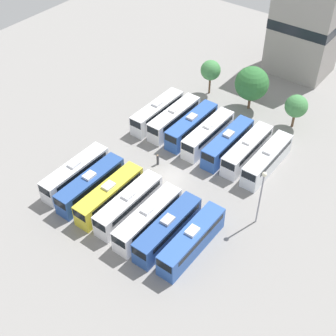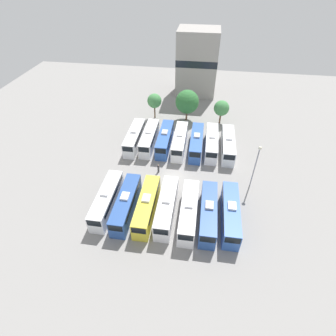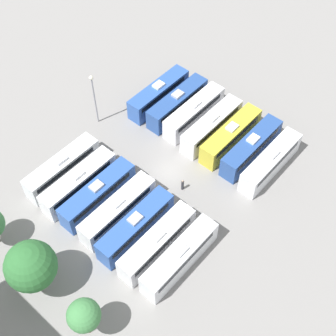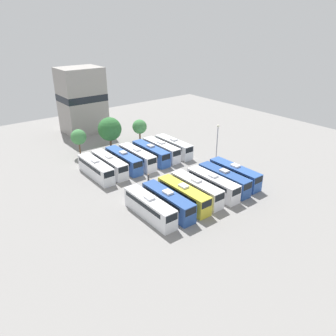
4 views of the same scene
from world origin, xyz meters
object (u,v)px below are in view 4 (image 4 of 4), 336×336
tree_0 (78,137)px  depot_building (82,100)px  bus_9 (124,160)px  bus_2 (183,195)px  bus_10 (137,157)px  bus_4 (212,184)px  bus_0 (150,207)px  bus_8 (109,164)px  bus_13 (173,146)px  bus_7 (96,168)px  bus_5 (224,179)px  bus_3 (196,189)px  tree_1 (110,129)px  tree_2 (140,127)px  bus_6 (234,174)px  bus_12 (161,149)px  bus_1 (168,201)px  worker_person (148,179)px  bus_11 (151,153)px  light_pole (217,138)px

tree_0 → depot_building: 19.44m
bus_9 → bus_2: bearing=-89.7°
bus_10 → tree_0: tree_0 is taller
bus_4 → bus_0: bearing=177.9°
bus_2 → bus_9: (-0.10, 18.99, 0.00)m
bus_10 → bus_9: bearing=175.7°
bus_8 → bus_13: bearing=-0.3°
bus_2 → bus_7: bearing=109.5°
bus_5 → bus_3: bearing=177.3°
bus_0 → depot_building: 48.97m
bus_8 → tree_1: size_ratio=1.44×
tree_2 → bus_6: bearing=-87.5°
bus_2 → bus_9: 18.99m
bus_12 → tree_1: (-6.31, 11.81, 3.01)m
bus_9 → bus_13: (13.23, -0.14, 0.00)m
bus_3 → depot_building: depot_building is taller
bus_1 → tree_0: size_ratio=1.75×
bus_8 → bus_1: bearing=-89.7°
worker_person → bus_8: bearing=111.7°
bus_0 → bus_2: size_ratio=1.00×
bus_12 → tree_1: tree_1 is taller
bus_7 → depot_building: depot_building is taller
worker_person → bus_6: bearing=-37.4°
depot_building → worker_person: bearing=-96.9°
bus_7 → bus_0: bearing=-90.1°
bus_0 → bus_5: same height
bus_2 → tree_1: bearing=83.6°
bus_1 → tree_2: size_ratio=1.92×
bus_11 → light_pole: light_pole is taller
bus_0 → bus_4: size_ratio=1.00×
bus_8 → tree_2: tree_2 is taller
bus_1 → bus_7: (-3.26, 18.75, 0.00)m
bus_3 → tree_1: size_ratio=1.44×
bus_11 → tree_2: (5.03, 11.82, 2.11)m
bus_10 → worker_person: size_ratio=6.10×
bus_5 → depot_building: bearing=96.1°
bus_13 → tree_1: (-9.68, 12.00, 3.01)m
bus_0 → bus_6: size_ratio=1.00×
bus_0 → bus_13: size_ratio=1.00×
bus_4 → tree_2: tree_2 is taller
bus_6 → bus_9: size_ratio=1.00×
bus_7 → light_pole: 25.82m
bus_6 → light_pole: light_pole is taller
bus_5 → tree_1: size_ratio=1.44×
tree_1 → bus_6: bearing=-72.7°
bus_6 → bus_8: bearing=131.4°
bus_11 → tree_1: size_ratio=1.44×
bus_3 → bus_11: same height
tree_1 → bus_7: bearing=-129.5°
bus_10 → bus_12: size_ratio=1.00×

